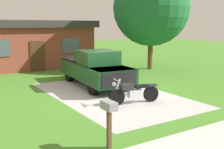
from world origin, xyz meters
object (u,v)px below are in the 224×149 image
(pickup_truck, at_px, (94,68))
(mailbox, at_px, (109,112))
(motorcycle, at_px, (134,92))
(neighbor_house, at_px, (27,43))
(shade_tree, at_px, (151,8))

(pickup_truck, bearing_deg, mailbox, -115.66)
(motorcycle, relative_size, mailbox, 1.74)
(pickup_truck, xyz_separation_m, neighbor_house, (-1.08, 8.71, 0.84))
(motorcycle, distance_m, mailbox, 4.37)
(mailbox, height_order, neighbor_house, neighbor_house)
(pickup_truck, relative_size, shade_tree, 0.81)
(pickup_truck, xyz_separation_m, mailbox, (-3.36, -7.00, 0.03))
(pickup_truck, bearing_deg, neighbor_house, 97.04)
(motorcycle, relative_size, pickup_truck, 0.38)
(neighbor_house, bearing_deg, motorcycle, -86.45)
(mailbox, bearing_deg, pickup_truck, 64.34)
(shade_tree, height_order, neighbor_house, shade_tree)
(pickup_truck, distance_m, mailbox, 7.77)
(pickup_truck, xyz_separation_m, shade_tree, (6.23, 2.86, 3.43))
(motorcycle, distance_m, neighbor_house, 12.74)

